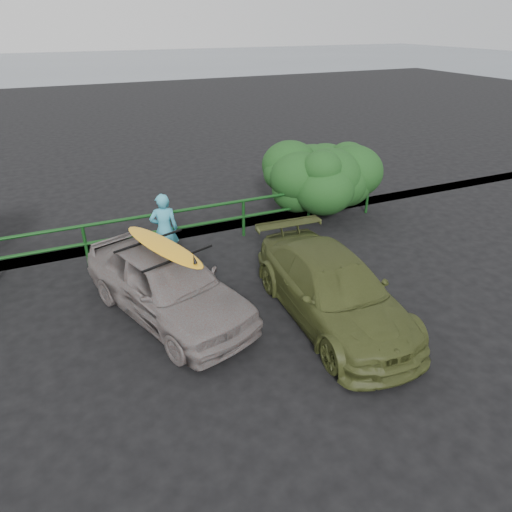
{
  "coord_description": "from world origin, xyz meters",
  "views": [
    {
      "loc": [
        -1.28,
        -5.34,
        5.22
      ],
      "look_at": [
        1.98,
        1.93,
        1.06
      ],
      "focal_mm": 32.0,
      "sensor_mm": 36.0,
      "label": 1
    }
  ],
  "objects": [
    {
      "name": "guardrail",
      "position": [
        0.0,
        5.0,
        0.52
      ],
      "size": [
        14.0,
        0.08,
        1.04
      ],
      "primitive_type": null,
      "color": "#123F15",
      "rests_on": "ground"
    },
    {
      "name": "sedan",
      "position": [
        0.24,
        2.23,
        0.7
      ],
      "size": [
        2.92,
        4.45,
        1.41
      ],
      "primitive_type": "imported",
      "rotation": [
        0.0,
        0.0,
        0.33
      ],
      "color": "slate",
      "rests_on": "ground"
    },
    {
      "name": "ocean",
      "position": [
        0.0,
        60.0,
        0.0
      ],
      "size": [
        200.0,
        200.0,
        0.0
      ],
      "primitive_type": "plane",
      "color": "#555E68",
      "rests_on": "ground"
    },
    {
      "name": "ground",
      "position": [
        0.0,
        0.0,
        0.0
      ],
      "size": [
        80.0,
        80.0,
        0.0
      ],
      "primitive_type": "plane",
      "color": "black"
    },
    {
      "name": "man",
      "position": [
        0.73,
        4.32,
        0.87
      ],
      "size": [
        0.7,
        0.52,
        1.75
      ],
      "primitive_type": "imported",
      "rotation": [
        0.0,
        0.0,
        2.96
      ],
      "color": "teal",
      "rests_on": "ground"
    },
    {
      "name": "surfboard",
      "position": [
        0.24,
        2.23,
        1.49
      ],
      "size": [
        1.25,
        2.42,
        0.07
      ],
      "primitive_type": "ellipsoid",
      "rotation": [
        0.0,
        0.0,
        0.33
      ],
      "color": "orange",
      "rests_on": "roof_rack"
    },
    {
      "name": "roof_rack",
      "position": [
        0.24,
        2.23,
        1.43
      ],
      "size": [
        1.74,
        1.46,
        0.05
      ],
      "primitive_type": null,
      "rotation": [
        0.0,
        0.0,
        0.33
      ],
      "color": "black",
      "rests_on": "sedan"
    },
    {
      "name": "shrub_right",
      "position": [
        5.0,
        5.5,
        0.97
      ],
      "size": [
        3.2,
        2.4,
        1.93
      ],
      "primitive_type": null,
      "color": "#1A4418",
      "rests_on": "ground"
    },
    {
      "name": "olive_vehicle",
      "position": [
        3.09,
        0.82,
        0.63
      ],
      "size": [
        2.0,
        4.46,
        1.27
      ],
      "primitive_type": "imported",
      "rotation": [
        0.0,
        0.0,
        -0.05
      ],
      "color": "#3D451E",
      "rests_on": "ground"
    }
  ]
}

